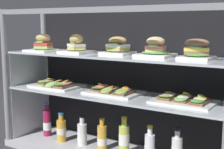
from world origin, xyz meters
The scene contains 19 objects.
case_frame centered at (0.00, 0.11, 0.53)m, with size 1.54×0.42×0.95m.
riser_lower_tier centered at (0.00, 0.00, 0.23)m, with size 1.46×0.34×0.37m.
shelf_lower_glass centered at (0.00, 0.00, 0.42)m, with size 1.48×0.36×0.01m, color silver.
riser_upper_tier centered at (0.00, 0.00, 0.54)m, with size 1.46×0.34×0.23m.
shelf_upper_glass centered at (0.00, 0.00, 0.66)m, with size 1.48×0.36×0.01m, color silver.
plated_roll_sandwich_center centered at (-0.53, -0.04, 0.71)m, with size 0.20×0.20×0.12m.
plated_roll_sandwich_near_right_corner centered at (-0.26, -0.02, 0.72)m, with size 0.18×0.18×0.12m.
plated_roll_sandwich_mid_left centered at (0.01, 0.05, 0.71)m, with size 0.18×0.18×0.11m.
plated_roll_sandwich_left_of_center centered at (0.27, 0.04, 0.71)m, with size 0.20×0.20×0.11m.
plated_roll_sandwich_far_left centered at (0.52, 0.03, 0.71)m, with size 0.17×0.17×0.11m.
open_sandwich_tray_near_left_corner centered at (-0.45, -0.01, 0.44)m, with size 0.34×0.24×0.06m.
open_sandwich_tray_right_of_center centered at (-0.01, 0.01, 0.44)m, with size 0.34×0.24×0.06m.
open_sandwich_tray_mid_left centered at (0.46, 0.01, 0.44)m, with size 0.34×0.24×0.06m.
juice_bottle_near_post centered at (-0.57, 0.02, 0.14)m, with size 0.06×0.06×0.25m.
juice_bottle_back_right centered at (-0.41, -0.02, 0.13)m, with size 0.07×0.07×0.20m.
juice_bottle_front_right_end centered at (-0.24, 0.00, 0.12)m, with size 0.07×0.07×0.20m.
juice_bottle_front_left_end centered at (-0.08, 0.00, 0.13)m, with size 0.06×0.06×0.21m.
juice_bottle_back_center centered at (0.09, 0.01, 0.15)m, with size 0.07×0.07×0.24m.
juice_bottle_back_left centered at (0.27, 0.00, 0.13)m, with size 0.06×0.06×0.22m.
Camera 1 is at (1.09, -1.72, 0.86)m, focal length 53.45 mm.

